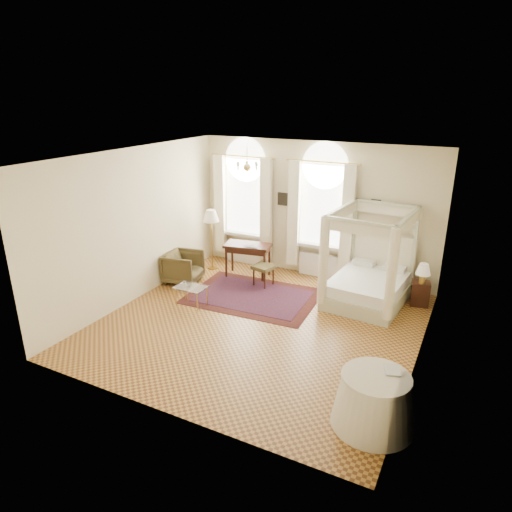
{
  "coord_description": "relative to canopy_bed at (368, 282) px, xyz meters",
  "views": [
    {
      "loc": [
        3.62,
        -7.24,
        4.39
      ],
      "look_at": [
        -0.28,
        0.4,
        1.27
      ],
      "focal_mm": 32.0,
      "sensor_mm": 36.0,
      "label": 1
    }
  ],
  "objects": [
    {
      "name": "ground",
      "position": [
        -1.65,
        -1.96,
        -0.47
      ],
      "size": [
        6.0,
        6.0,
        0.0
      ],
      "primitive_type": "plane",
      "color": "#A97531",
      "rests_on": "ground"
    },
    {
      "name": "room_walls",
      "position": [
        -1.65,
        -1.96,
        1.51
      ],
      "size": [
        6.0,
        6.0,
        6.0
      ],
      "color": "beige",
      "rests_on": "ground"
    },
    {
      "name": "window_left",
      "position": [
        -3.55,
        0.91,
        1.02
      ],
      "size": [
        1.62,
        0.27,
        3.29
      ],
      "color": "white",
      "rests_on": "room_walls"
    },
    {
      "name": "window_right",
      "position": [
        -1.45,
        0.91,
        1.02
      ],
      "size": [
        1.62,
        0.27,
        3.29
      ],
      "color": "white",
      "rests_on": "room_walls"
    },
    {
      "name": "chandelier",
      "position": [
        -2.55,
        -0.76,
        2.44
      ],
      "size": [
        0.51,
        0.45,
        0.5
      ],
      "color": "gold",
      "rests_on": "room_walls"
    },
    {
      "name": "wall_pictures",
      "position": [
        -1.56,
        1.01,
        1.42
      ],
      "size": [
        2.54,
        0.03,
        0.39
      ],
      "color": "black",
      "rests_on": "room_walls"
    },
    {
      "name": "canopy_bed",
      "position": [
        0.0,
        0.0,
        0.0
      ],
      "size": [
        1.71,
        2.04,
        2.07
      ],
      "color": "#B9BD99",
      "rests_on": "ground"
    },
    {
      "name": "nightstand",
      "position": [
        1.05,
        0.4,
        -0.2
      ],
      "size": [
        0.43,
        0.4,
        0.54
      ],
      "primitive_type": "cube",
      "rotation": [
        0.0,
        0.0,
        0.19
      ],
      "color": "#381A0F",
      "rests_on": "ground"
    },
    {
      "name": "nightstand_lamp",
      "position": [
        1.06,
        0.32,
        0.36
      ],
      "size": [
        0.3,
        0.3,
        0.44
      ],
      "color": "gold",
      "rests_on": "nightstand"
    },
    {
      "name": "writing_desk",
      "position": [
        -3.03,
        0.15,
        0.25
      ],
      "size": [
        1.2,
        0.77,
        0.84
      ],
      "color": "#381A0F",
      "rests_on": "ground"
    },
    {
      "name": "laptop",
      "position": [
        -2.86,
        0.05,
        0.38
      ],
      "size": [
        0.36,
        0.24,
        0.03
      ],
      "primitive_type": "imported",
      "rotation": [
        0.0,
        0.0,
        3.08
      ],
      "color": "black",
      "rests_on": "writing_desk"
    },
    {
      "name": "stool",
      "position": [
        -2.43,
        -0.19,
        -0.05
      ],
      "size": [
        0.52,
        0.52,
        0.51
      ],
      "color": "#483E1F",
      "rests_on": "ground"
    },
    {
      "name": "armchair",
      "position": [
        -4.26,
        -0.88,
        -0.09
      ],
      "size": [
        0.96,
        0.94,
        0.75
      ],
      "primitive_type": "imported",
      "rotation": [
        0.0,
        0.0,
        1.75
      ],
      "color": "#43381D",
      "rests_on": "ground"
    },
    {
      "name": "coffee_table",
      "position": [
        -3.33,
        -1.89,
        -0.07
      ],
      "size": [
        0.65,
        0.46,
        0.44
      ],
      "color": "silver",
      "rests_on": "ground"
    },
    {
      "name": "floor_lamp",
      "position": [
        -4.11,
        0.2,
        0.87
      ],
      "size": [
        0.4,
        0.4,
        1.57
      ],
      "color": "gold",
      "rests_on": "ground"
    },
    {
      "name": "oriental_rug",
      "position": [
        -2.35,
        -0.87,
        -0.46
      ],
      "size": [
        2.95,
        2.19,
        0.01
      ],
      "color": "#441710",
      "rests_on": "ground"
    },
    {
      "name": "side_table",
      "position": [
        1.05,
        -3.84,
        -0.08
      ],
      "size": [
        1.15,
        1.15,
        0.79
      ],
      "color": "silver",
      "rests_on": "ground"
    },
    {
      "name": "book",
      "position": [
        1.11,
        -3.66,
        0.33
      ],
      "size": [
        0.28,
        0.33,
        0.03
      ],
      "primitive_type": "imported",
      "rotation": [
        0.0,
        0.0,
        0.29
      ],
      "color": "black",
      "rests_on": "side_table"
    }
  ]
}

